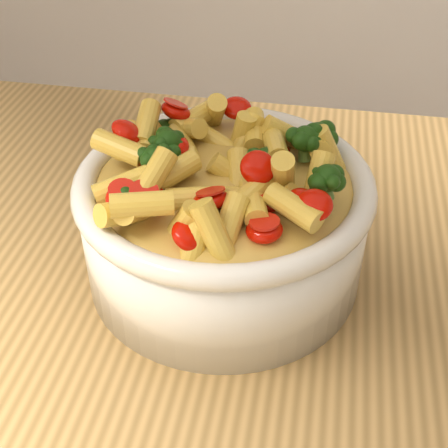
# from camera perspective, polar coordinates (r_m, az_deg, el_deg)

# --- Properties ---
(table) EXTENTS (1.20, 0.80, 0.90)m
(table) POSITION_cam_1_polar(r_m,az_deg,el_deg) (0.64, -3.50, -13.84)
(table) COLOR #AF844B
(table) RESTS_ON ground
(serving_bowl) EXTENTS (0.26, 0.26, 0.11)m
(serving_bowl) POSITION_cam_1_polar(r_m,az_deg,el_deg) (0.56, 0.00, 0.11)
(serving_bowl) COLOR white
(serving_bowl) RESTS_ON table
(pasta_salad) EXTENTS (0.20, 0.20, 0.05)m
(pasta_salad) POSITION_cam_1_polar(r_m,az_deg,el_deg) (0.52, -0.00, 6.13)
(pasta_salad) COLOR #FDC750
(pasta_salad) RESTS_ON serving_bowl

